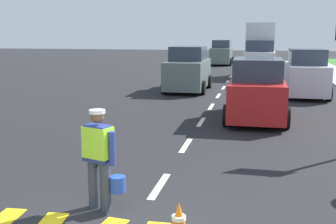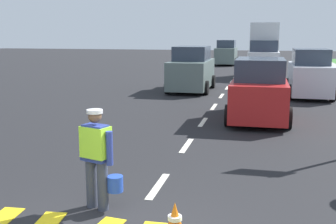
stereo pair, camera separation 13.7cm
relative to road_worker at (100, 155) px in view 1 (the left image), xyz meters
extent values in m
plane|color=black|center=(0.71, 19.51, -0.93)|extent=(96.00, 96.00, 0.00)
cube|color=silver|center=(0.71, 1.21, -0.93)|extent=(0.14, 1.40, 0.01)
cube|color=silver|center=(0.71, 4.21, -0.93)|extent=(0.14, 1.40, 0.01)
cube|color=silver|center=(0.71, 7.21, -0.93)|extent=(0.14, 1.40, 0.01)
cube|color=silver|center=(0.71, 10.21, -0.93)|extent=(0.14, 1.40, 0.01)
cube|color=silver|center=(0.71, 13.21, -0.93)|extent=(0.14, 1.40, 0.01)
cube|color=silver|center=(0.71, 16.21, -0.93)|extent=(0.14, 1.40, 0.01)
cube|color=silver|center=(0.71, 19.21, -0.93)|extent=(0.14, 1.40, 0.01)
cube|color=silver|center=(0.71, 22.21, -0.93)|extent=(0.14, 1.40, 0.01)
cube|color=silver|center=(0.71, 25.21, -0.93)|extent=(0.14, 1.40, 0.01)
cube|color=silver|center=(0.71, 28.21, -0.93)|extent=(0.14, 1.40, 0.01)
cube|color=silver|center=(0.71, 31.21, -0.93)|extent=(0.14, 1.40, 0.01)
cube|color=silver|center=(0.71, 34.21, -0.93)|extent=(0.14, 1.40, 0.01)
cube|color=silver|center=(0.71, 37.21, -0.93)|extent=(0.14, 1.40, 0.01)
cube|color=silver|center=(0.71, 40.21, -0.93)|extent=(0.14, 1.40, 0.01)
cube|color=silver|center=(0.71, 43.21, -0.93)|extent=(0.14, 1.40, 0.01)
cube|color=silver|center=(0.71, 46.21, -0.93)|extent=(0.14, 1.40, 0.01)
cylinder|color=#383D4C|center=(-0.14, 0.04, -0.52)|extent=(0.18, 0.18, 0.82)
cylinder|color=#383D4C|center=(0.09, -0.04, -0.52)|extent=(0.18, 0.18, 0.82)
cube|color=navy|center=(-0.03, 0.00, 0.19)|extent=(0.45, 0.35, 0.60)
cube|color=#A5EA33|center=(-0.03, 0.00, 0.21)|extent=(0.52, 0.41, 0.51)
cylinder|color=navy|center=(-0.29, 0.09, 0.14)|extent=(0.11, 0.11, 0.55)
cylinder|color=navy|center=(0.24, -0.09, 0.14)|extent=(0.11, 0.11, 0.55)
sphere|color=brown|center=(-0.03, 0.00, 0.63)|extent=(0.22, 0.22, 0.22)
cylinder|color=silver|center=(-0.03, 0.00, 0.71)|extent=(0.26, 0.26, 0.06)
cylinder|color=#2347B7|center=(0.29, 0.00, -0.48)|extent=(0.26, 0.26, 0.26)
cone|color=orange|center=(1.45, -0.74, -0.64)|extent=(0.30, 0.30, 0.51)
cylinder|color=white|center=(1.45, -0.74, -0.62)|extent=(0.20, 0.20, 0.06)
cube|color=silver|center=(2.52, 21.87, 0.03)|extent=(1.90, 4.60, 1.56)
cube|color=#2D3847|center=(2.52, 21.07, 1.16)|extent=(1.67, 1.61, 0.70)
cube|color=silver|center=(2.52, 22.68, 1.71)|extent=(1.81, 2.53, 1.80)
cylinder|color=black|center=(1.55, 23.30, -0.59)|extent=(0.22, 0.68, 0.68)
cylinder|color=black|center=(3.49, 23.30, -0.59)|extent=(0.22, 0.68, 0.68)
cylinder|color=black|center=(1.55, 20.45, -0.59)|extent=(0.22, 0.68, 0.68)
cylinder|color=black|center=(3.49, 20.45, -0.59)|extent=(0.22, 0.68, 0.68)
cube|color=silver|center=(4.63, 14.08, -0.10)|extent=(1.71, 4.19, 1.30)
cube|color=#2D3847|center=(4.63, 13.97, 0.90)|extent=(1.51, 2.30, 0.70)
cylinder|color=black|center=(3.75, 15.37, -0.59)|extent=(0.22, 0.68, 0.68)
cylinder|color=black|center=(5.50, 15.37, -0.59)|extent=(0.22, 0.68, 0.68)
cylinder|color=black|center=(3.75, 12.78, -0.59)|extent=(0.22, 0.68, 0.68)
cylinder|color=black|center=(5.50, 12.78, -0.59)|extent=(0.22, 0.68, 0.68)
cube|color=slate|center=(-0.89, 33.14, -0.06)|extent=(1.78, 4.32, 1.39)
cube|color=#2D3847|center=(-0.89, 33.25, 0.99)|extent=(1.57, 2.38, 0.70)
cylinder|color=black|center=(0.03, 31.80, -0.59)|extent=(0.22, 0.68, 0.68)
cylinder|color=black|center=(-1.80, 31.80, -0.59)|extent=(0.22, 0.68, 0.68)
cylinder|color=black|center=(0.03, 34.48, -0.59)|extent=(0.22, 0.68, 0.68)
cylinder|color=black|center=(-1.80, 34.48, -0.59)|extent=(0.22, 0.68, 0.68)
cube|color=red|center=(2.46, 8.10, -0.16)|extent=(1.76, 4.12, 1.18)
cube|color=#2D3847|center=(2.46, 8.00, 0.78)|extent=(1.55, 2.27, 0.70)
cylinder|color=black|center=(1.56, 9.38, -0.59)|extent=(0.22, 0.68, 0.68)
cylinder|color=black|center=(3.36, 9.38, -0.59)|extent=(0.22, 0.68, 0.68)
cylinder|color=black|center=(1.56, 6.83, -0.59)|extent=(0.22, 0.68, 0.68)
cylinder|color=black|center=(3.36, 6.83, -0.59)|extent=(0.22, 0.68, 0.68)
cube|color=slate|center=(-0.99, 14.74, -0.08)|extent=(1.83, 4.22, 1.35)
cube|color=#2D3847|center=(-0.99, 14.84, 0.95)|extent=(1.61, 2.32, 0.70)
cylinder|color=black|center=(-0.05, 13.43, -0.59)|extent=(0.22, 0.68, 0.68)
cylinder|color=black|center=(-1.92, 13.43, -0.59)|extent=(0.22, 0.68, 0.68)
cylinder|color=black|center=(-0.05, 16.04, -0.59)|extent=(0.22, 0.68, 0.68)
cylinder|color=black|center=(-1.92, 16.04, -0.59)|extent=(0.22, 0.68, 0.68)
camera|label=1|loc=(2.45, -6.17, 1.93)|focal=44.85mm
camera|label=2|loc=(2.58, -6.14, 1.93)|focal=44.85mm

